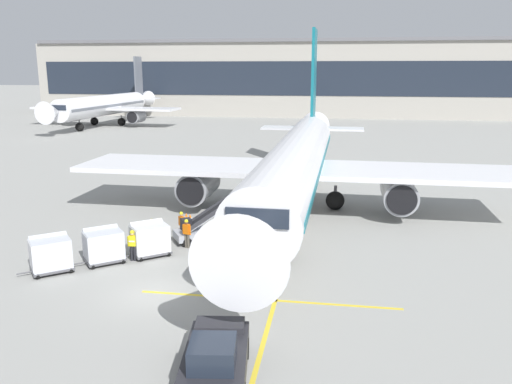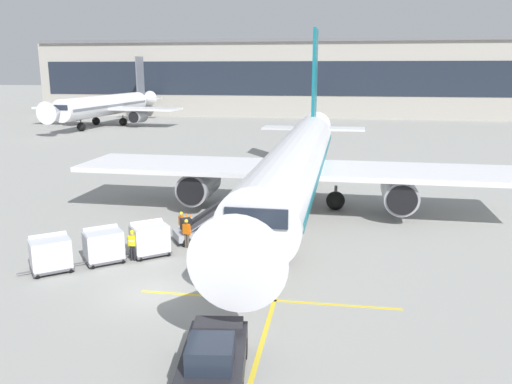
% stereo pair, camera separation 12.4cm
% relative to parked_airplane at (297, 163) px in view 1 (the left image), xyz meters
% --- Properties ---
extents(ground_plane, '(600.00, 600.00, 0.00)m').
position_rel_parked_airplane_xyz_m(ground_plane, '(-5.40, -15.61, -3.64)').
color(ground_plane, gray).
extents(parked_airplane, '(32.26, 42.15, 14.17)m').
position_rel_parked_airplane_xyz_m(parked_airplane, '(0.00, 0.00, 0.00)').
color(parked_airplane, white).
rests_on(parked_airplane, ground).
extents(belt_loader, '(5.00, 3.76, 3.41)m').
position_rel_parked_airplane_xyz_m(belt_loader, '(-4.87, -7.61, -2.72)').
color(belt_loader, '#A3A8B2').
rests_on(belt_loader, ground).
extents(baggage_cart_lead, '(2.62, 2.50, 1.91)m').
position_rel_parked_airplane_xyz_m(baggage_cart_lead, '(-7.36, -10.65, -2.64)').
color(baggage_cart_lead, '#515156').
rests_on(baggage_cart_lead, ground).
extents(baggage_cart_second, '(2.62, 2.50, 1.91)m').
position_rel_parked_airplane_xyz_m(baggage_cart_second, '(-9.44, -12.11, -2.64)').
color(baggage_cart_second, '#515156').
rests_on(baggage_cart_second, ground).
extents(baggage_cart_third, '(2.62, 2.50, 1.91)m').
position_rel_parked_airplane_xyz_m(baggage_cart_third, '(-11.56, -13.78, -2.64)').
color(baggage_cart_third, '#515156').
rests_on(baggage_cart_third, ground).
extents(pushback_tug, '(2.65, 4.63, 1.83)m').
position_rel_parked_airplane_xyz_m(pushback_tug, '(-0.92, -21.92, -2.81)').
color(pushback_tug, '#232328').
rests_on(pushback_tug, ground).
extents(ground_crew_by_loader, '(0.43, 0.45, 1.74)m').
position_rel_parked_airplane_xyz_m(ground_crew_by_loader, '(-6.44, -7.59, -2.64)').
color(ground_crew_by_loader, '#514C42').
rests_on(ground_crew_by_loader, ground).
extents(ground_crew_by_carts, '(0.57, 0.29, 1.74)m').
position_rel_parked_airplane_xyz_m(ground_crew_by_carts, '(-7.68, -9.39, -2.64)').
color(ground_crew_by_carts, '#333847').
rests_on(ground_crew_by_carts, ground).
extents(ground_crew_marshaller, '(0.55, 0.35, 1.74)m').
position_rel_parked_airplane_xyz_m(ground_crew_marshaller, '(-5.66, -9.14, -2.64)').
color(ground_crew_marshaller, '#514C42').
rests_on(ground_crew_marshaller, ground).
extents(ground_crew_wingwalker, '(0.57, 0.27, 1.74)m').
position_rel_parked_airplane_xyz_m(ground_crew_wingwalker, '(-7.97, -11.63, -2.64)').
color(ground_crew_wingwalker, black).
rests_on(ground_crew_wingwalker, ground).
extents(safety_cone_engine_keepout, '(0.66, 0.66, 0.74)m').
position_rel_parked_airplane_xyz_m(safety_cone_engine_keepout, '(-7.10, -4.36, -3.28)').
color(safety_cone_engine_keepout, black).
rests_on(safety_cone_engine_keepout, ground).
extents(safety_cone_wingtip, '(0.62, 0.62, 0.70)m').
position_rel_parked_airplane_xyz_m(safety_cone_wingtip, '(-6.82, -4.43, -3.30)').
color(safety_cone_wingtip, black).
rests_on(safety_cone_wingtip, ground).
extents(apron_guidance_line_lead_in, '(0.20, 110.00, 0.01)m').
position_rel_parked_airplane_xyz_m(apron_guidance_line_lead_in, '(0.32, -0.76, -3.63)').
color(apron_guidance_line_lead_in, yellow).
rests_on(apron_guidance_line_lead_in, ground).
extents(apron_guidance_line_stop_bar, '(12.00, 0.20, 0.01)m').
position_rel_parked_airplane_xyz_m(apron_guidance_line_stop_bar, '(-0.01, -15.43, -3.63)').
color(apron_guidance_line_stop_bar, yellow).
rests_on(apron_guidance_line_stop_bar, ground).
extents(terminal_building, '(144.98, 20.37, 16.54)m').
position_rel_parked_airplane_xyz_m(terminal_building, '(7.31, 84.74, 4.58)').
color(terminal_building, '#A8A399').
rests_on(terminal_building, ground).
extents(distant_airplane, '(28.00, 37.37, 12.81)m').
position_rel_parked_airplane_xyz_m(distant_airplane, '(-39.62, 53.68, 0.04)').
color(distant_airplane, white).
rests_on(distant_airplane, ground).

